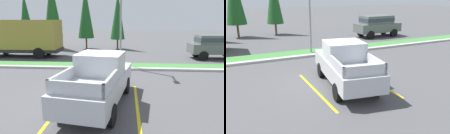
{
  "view_description": "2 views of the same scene",
  "coord_description": "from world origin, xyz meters",
  "views": [
    {
      "loc": [
        1.24,
        -8.56,
        3.41
      ],
      "look_at": [
        0.59,
        0.19,
        1.32
      ],
      "focal_mm": 31.97,
      "sensor_mm": 36.0,
      "label": 1
    },
    {
      "loc": [
        -4.88,
        -10.7,
        4.35
      ],
      "look_at": [
        -0.32,
        -1.09,
        1.03
      ],
      "focal_mm": 38.84,
      "sensor_mm": 36.0,
      "label": 2
    }
  ],
  "objects": [
    {
      "name": "ground_plane",
      "position": [
        0.0,
        0.0,
        0.0
      ],
      "size": [
        120.0,
        120.0,
        0.0
      ],
      "primitive_type": "plane",
      "color": "#4C4C4F"
    },
    {
      "name": "parking_line_near",
      "position": [
        -1.4,
        -0.95,
        0.0
      ],
      "size": [
        0.12,
        4.8,
        0.01
      ],
      "primitive_type": "cube",
      "color": "yellow",
      "rests_on": "ground"
    },
    {
      "name": "parking_line_far",
      "position": [
        1.7,
        -0.95,
        0.0
      ],
      "size": [
        0.12,
        4.8,
        0.01
      ],
      "primitive_type": "cube",
      "color": "yellow",
      "rests_on": "ground"
    },
    {
      "name": "curb_strip",
      "position": [
        0.0,
        5.0,
        0.07
      ],
      "size": [
        56.0,
        0.4,
        0.15
      ],
      "primitive_type": "cube",
      "color": "#B2B2AD",
      "rests_on": "ground"
    },
    {
      "name": "grass_median",
      "position": [
        0.0,
        6.1,
        0.03
      ],
      "size": [
        56.0,
        1.8,
        0.06
      ],
      "primitive_type": "cube",
      "color": "#42843D",
      "rests_on": "ground"
    },
    {
      "name": "pickup_truck_main",
      "position": [
        0.16,
        -0.9,
        1.04
      ],
      "size": [
        2.68,
        5.45,
        2.1
      ],
      "color": "black",
      "rests_on": "ground"
    },
    {
      "name": "suv_distant",
      "position": [
        9.09,
        9.62,
        1.24
      ],
      "size": [
        4.66,
        2.07,
        2.1
      ],
      "color": "black",
      "rests_on": "ground"
    },
    {
      "name": "street_light",
      "position": [
        0.79,
        5.74,
        3.82
      ],
      "size": [
        0.24,
        1.49,
        6.55
      ],
      "color": "gray",
      "rests_on": "ground"
    }
  ]
}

